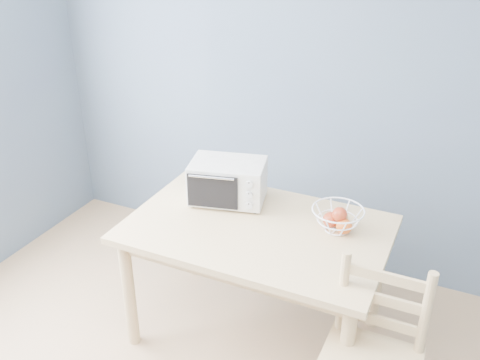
% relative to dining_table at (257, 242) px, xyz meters
% --- Properties ---
extents(room, '(4.01, 4.51, 2.61)m').
position_rel_dining_table_xyz_m(room, '(0.05, -1.32, 0.65)').
color(room, '#A4805B').
rests_on(room, ground).
extents(dining_table, '(1.40, 0.90, 0.75)m').
position_rel_dining_table_xyz_m(dining_table, '(0.00, 0.00, 0.00)').
color(dining_table, '#CEB67B').
rests_on(dining_table, ground).
extents(toaster_oven, '(0.48, 0.40, 0.25)m').
position_rel_dining_table_xyz_m(toaster_oven, '(-0.28, 0.19, 0.23)').
color(toaster_oven, silver).
rests_on(toaster_oven, dining_table).
extents(fruit_basket, '(0.33, 0.33, 0.14)m').
position_rel_dining_table_xyz_m(fruit_basket, '(0.40, 0.15, 0.17)').
color(fruit_basket, white).
rests_on(fruit_basket, dining_table).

